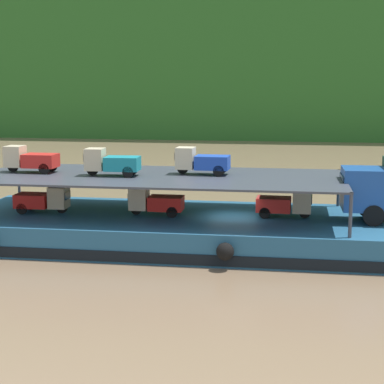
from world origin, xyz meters
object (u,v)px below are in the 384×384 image
cargo_barge (234,231)px  mini_truck_lower_mid (285,204)px  mini_truck_upper_mid (111,162)px  mini_truck_upper_stern (30,159)px  mini_truck_lower_aft (155,202)px  mini_truck_upper_fore (202,161)px  mini_truck_lower_stern (43,199)px

cargo_barge → mini_truck_lower_mid: bearing=6.8°
mini_truck_upper_mid → mini_truck_upper_stern: bearing=172.9°
mini_truck_upper_stern → mini_truck_lower_aft: bearing=-3.1°
mini_truck_upper_fore → mini_truck_upper_mid: bearing=-165.5°
mini_truck_lower_mid → mini_truck_upper_stern: 13.40m
mini_truck_upper_fore → mini_truck_upper_stern: bearing=-176.3°
mini_truck_lower_stern → mini_truck_lower_mid: same height
cargo_barge → mini_truck_upper_mid: bearing=-176.3°
cargo_barge → mini_truck_lower_aft: size_ratio=10.10×
mini_truck_upper_mid → mini_truck_upper_fore: 4.58m
mini_truck_lower_stern → cargo_barge: bearing=2.7°
cargo_barge → mini_truck_upper_mid: 7.09m
mini_truck_lower_aft → mini_truck_upper_stern: (-6.73, 0.36, 2.00)m
mini_truck_lower_aft → mini_truck_lower_mid: (6.52, 0.50, 0.00)m
mini_truck_lower_stern → mini_truck_upper_mid: size_ratio=0.99×
mini_truck_lower_stern → mini_truck_lower_aft: 5.85m
mini_truck_lower_stern → mini_truck_upper_fore: bearing=8.6°
mini_truck_upper_mid → mini_truck_upper_fore: size_ratio=0.99×
mini_truck_upper_stern → mini_truck_upper_fore: size_ratio=0.99×
mini_truck_lower_aft → mini_truck_upper_stern: mini_truck_upper_stern is taller
cargo_barge → mini_truck_lower_mid: (2.53, 0.30, 1.44)m
mini_truck_lower_mid → mini_truck_lower_aft: bearing=-175.7°
mini_truck_upper_stern → mini_truck_upper_mid: (4.54, -0.56, 0.00)m
mini_truck_lower_stern → mini_truck_upper_fore: size_ratio=0.99×
cargo_barge → mini_truck_lower_stern: bearing=-177.3°
mini_truck_upper_fore → mini_truck_lower_stern: bearing=-171.4°
mini_truck_upper_mid → mini_truck_lower_stern: bearing=-178.9°
mini_truck_upper_mid → mini_truck_upper_fore: same height
mini_truck_lower_aft → mini_truck_lower_stern: bearing=-177.3°
cargo_barge → mini_truck_lower_aft: (-3.99, -0.19, 1.44)m
cargo_barge → mini_truck_upper_stern: (-10.72, 0.17, 3.44)m
mini_truck_upper_fore → mini_truck_lower_aft: bearing=-157.2°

